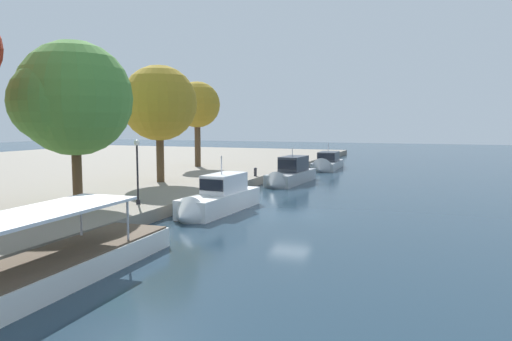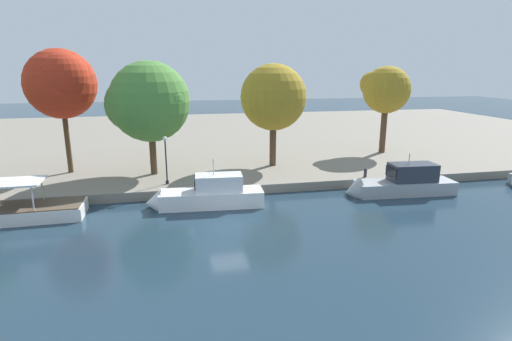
% 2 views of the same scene
% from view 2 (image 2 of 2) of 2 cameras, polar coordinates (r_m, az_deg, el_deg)
% --- Properties ---
extents(ground_plane, '(220.00, 220.00, 0.00)m').
position_cam_2_polar(ground_plane, '(27.06, -3.88, -8.17)').
color(ground_plane, '#1E3342').
extents(dock_promenade, '(120.00, 55.00, 0.78)m').
position_cam_2_polar(dock_promenade, '(60.12, -8.43, 4.66)').
color(dock_promenade, gray).
rests_on(dock_promenade, ground_plane).
extents(motor_yacht_2, '(9.01, 2.79, 4.35)m').
position_cam_2_polar(motor_yacht_2, '(31.09, -7.22, -3.72)').
color(motor_yacht_2, white).
rests_on(motor_yacht_2, ground_plane).
extents(motor_yacht_3, '(9.50, 2.95, 4.30)m').
position_cam_2_polar(motor_yacht_3, '(35.98, 19.66, -2.04)').
color(motor_yacht_3, '#9EA3A8').
rests_on(motor_yacht_3, ground_plane).
extents(mooring_bollard_1, '(0.30, 0.30, 0.84)m').
position_cam_2_polar(mooring_bollard_1, '(37.55, 15.28, -0.23)').
color(mooring_bollard_1, '#2D2D33').
rests_on(mooring_bollard_1, dock_promenade).
extents(lamp_post, '(0.37, 0.37, 4.09)m').
position_cam_2_polar(lamp_post, '(34.42, -12.69, 1.96)').
color(lamp_post, black).
rests_on(lamp_post, dock_promenade).
extents(tree_0, '(6.24, 6.48, 11.31)m').
position_cam_2_polar(tree_0, '(40.50, -25.83, 11.27)').
color(tree_0, '#4C3823').
rests_on(tree_0, dock_promenade).
extents(tree_2, '(6.46, 6.46, 10.05)m').
position_cam_2_polar(tree_2, '(39.68, 2.56, 10.46)').
color(tree_2, '#4C3823').
rests_on(tree_2, dock_promenade).
extents(tree_4, '(5.29, 5.29, 9.84)m').
position_cam_2_polar(tree_4, '(48.40, 17.88, 10.95)').
color(tree_4, '#4C3823').
rests_on(tree_4, dock_promenade).
extents(tree_5, '(7.56, 7.18, 10.26)m').
position_cam_2_polar(tree_5, '(37.54, -15.24, 9.34)').
color(tree_5, '#4C3823').
rests_on(tree_5, dock_promenade).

